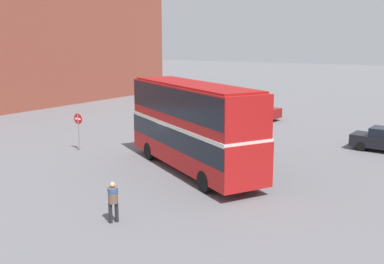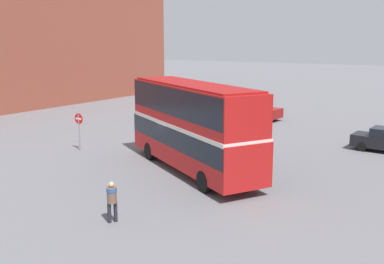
{
  "view_description": "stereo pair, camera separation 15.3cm",
  "coord_description": "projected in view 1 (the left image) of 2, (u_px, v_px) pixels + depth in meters",
  "views": [
    {
      "loc": [
        13.78,
        -20.14,
        6.91
      ],
      "look_at": [
        1.04,
        -0.33,
        2.14
      ],
      "focal_mm": 42.0,
      "sensor_mm": 36.0,
      "label": 1
    },
    {
      "loc": [
        13.91,
        -20.06,
        6.91
      ],
      "look_at": [
        1.04,
        -0.33,
        2.14
      ],
      "focal_mm": 42.0,
      "sensor_mm": 36.0,
      "label": 2
    }
  ],
  "objects": [
    {
      "name": "ground_plane",
      "position": [
        180.0,
        166.0,
        25.28
      ],
      "size": [
        240.0,
        240.0,
        0.0
      ],
      "primitive_type": "plane",
      "color": "slate"
    },
    {
      "name": "parked_car_kerb_near",
      "position": [
        168.0,
        109.0,
        40.88
      ],
      "size": [
        4.47,
        2.78,
        1.61
      ],
      "rotation": [
        0.0,
        0.0,
        3.38
      ],
      "color": "navy",
      "rests_on": "ground_plane"
    },
    {
      "name": "pedestrian_foreground",
      "position": [
        113.0,
        198.0,
        17.25
      ],
      "size": [
        0.55,
        0.55,
        1.64
      ],
      "rotation": [
        0.0,
        0.0,
        2.62
      ],
      "color": "#232328",
      "rests_on": "ground_plane"
    },
    {
      "name": "building_row_left",
      "position": [
        15.0,
        30.0,
        49.3
      ],
      "size": [
        11.9,
        39.01,
        16.21
      ],
      "color": "brown",
      "rests_on": "ground_plane"
    },
    {
      "name": "double_decker_bus",
      "position": [
        192.0,
        121.0,
        23.91
      ],
      "size": [
        10.62,
        7.51,
        4.75
      ],
      "rotation": [
        0.0,
        0.0,
        -0.51
      ],
      "color": "red",
      "rests_on": "ground_plane"
    },
    {
      "name": "parked_car_side_street",
      "position": [
        256.0,
        110.0,
        40.37
      ],
      "size": [
        4.5,
        2.3,
        1.59
      ],
      "rotation": [
        0.0,
        0.0,
        -0.12
      ],
      "color": "maroon",
      "rests_on": "ground_plane"
    },
    {
      "name": "no_entry_sign",
      "position": [
        78.0,
        125.0,
        28.6
      ],
      "size": [
        0.69,
        0.08,
        2.42
      ],
      "color": "gray",
      "rests_on": "ground_plane"
    }
  ]
}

